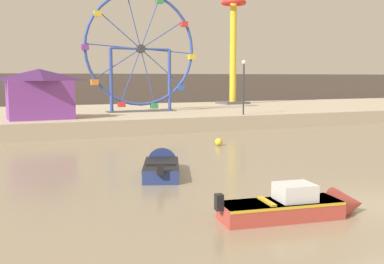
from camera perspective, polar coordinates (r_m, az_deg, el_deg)
The scene contains 9 objects.
quay_promenade at distance 40.96m, azimuth -7.78°, elevation 1.91°, with size 110.00×18.70×1.10m, color #B7A88E.
distant_town_skyline at distance 62.55m, azimuth -13.30°, elevation 4.93°, with size 140.00×3.00×4.40m, color #564C47.
motorboat_faded_red at distance 13.62m, azimuth 13.21°, elevation -8.76°, with size 4.58×1.64×1.25m.
motorboat_navy_blue at distance 19.38m, azimuth -3.72°, elevation -4.14°, with size 2.68×4.28×1.28m.
ferris_wheel_blue_frame at distance 38.94m, azimuth -6.28°, elevation 9.74°, with size 9.62×1.20×9.80m.
drop_tower_yellow_tower at distance 50.63m, azimuth 5.07°, elevation 12.32°, with size 2.80×2.80×16.35m.
carnival_booth_purple_stall at distance 33.29m, azimuth -18.08°, elevation 4.54°, with size 4.73×3.09×3.39m.
promenade_lamp_near at distance 35.62m, azimuth 6.33°, elevation 6.41°, with size 0.32×0.32×4.11m.
mooring_buoy_orange at distance 26.94m, azimuth 3.28°, elevation -1.21°, with size 0.44×0.44×0.44m, color yellow.
Camera 1 is at (-10.92, -10.37, 3.91)m, focal length 43.69 mm.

